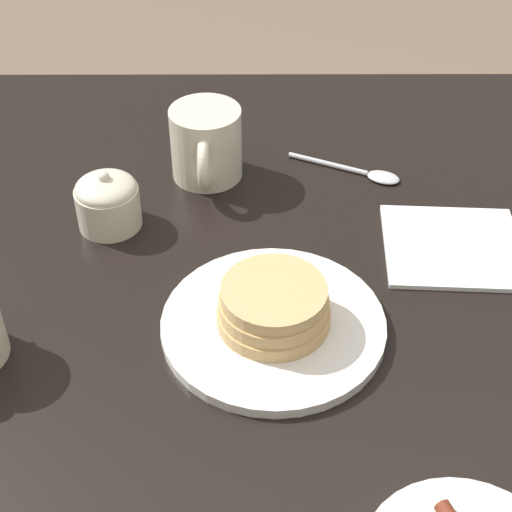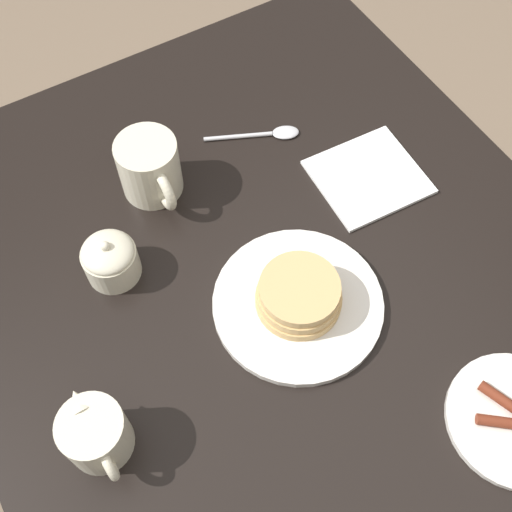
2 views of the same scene
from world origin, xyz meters
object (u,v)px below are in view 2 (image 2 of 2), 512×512
at_px(creamer_pitcher, 95,433).
at_px(sugar_bowl, 110,259).
at_px(pancake_plate, 298,299).
at_px(spoon, 269,134).
at_px(napkin, 368,177).
at_px(coffee_mug, 150,168).

distance_m(creamer_pitcher, sugar_bowl, 0.24).
bearing_deg(pancake_plate, creamer_pitcher, -83.53).
height_order(pancake_plate, sugar_bowl, sugar_bowl).
relative_size(creamer_pitcher, spoon, 0.79).
bearing_deg(napkin, coffee_mug, -117.31).
relative_size(coffee_mug, napkin, 0.75).
xyz_separation_m(coffee_mug, creamer_pitcher, (0.32, -0.23, -0.01)).
bearing_deg(napkin, creamer_pitcher, -72.43).
bearing_deg(pancake_plate, sugar_bowl, -132.53).
bearing_deg(napkin, sugar_bowl, -96.81).
distance_m(sugar_bowl, spoon, 0.34).
xyz_separation_m(pancake_plate, coffee_mug, (-0.28, -0.08, 0.03)).
height_order(creamer_pitcher, spoon, creamer_pitcher).
relative_size(coffee_mug, sugar_bowl, 1.64).
bearing_deg(coffee_mug, spoon, 90.15).
relative_size(pancake_plate, creamer_pitcher, 2.01).
distance_m(coffee_mug, creamer_pitcher, 0.39).
relative_size(sugar_bowl, spoon, 0.52).
distance_m(pancake_plate, spoon, 0.31).
height_order(creamer_pitcher, napkin, creamer_pitcher).
bearing_deg(creamer_pitcher, napkin, 107.57).
relative_size(pancake_plate, sugar_bowl, 3.06).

